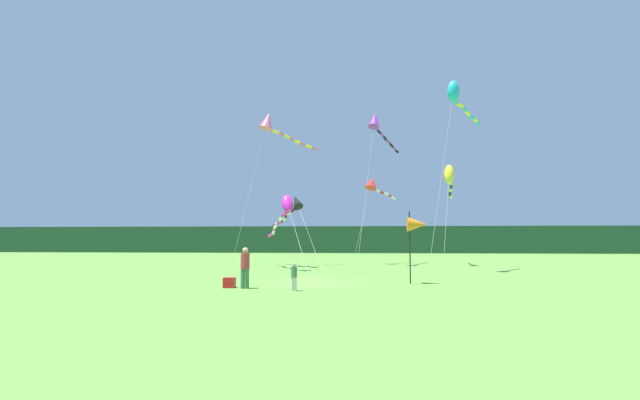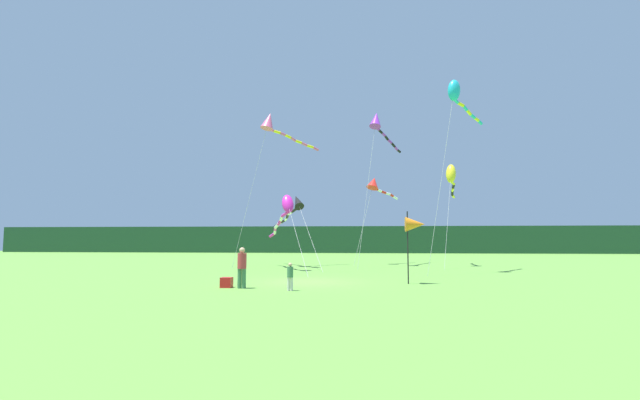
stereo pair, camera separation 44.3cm
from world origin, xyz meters
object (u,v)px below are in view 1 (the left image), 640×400
person_adult (245,265)px  kite_magenta (284,210)px  kite_red (373,184)px  kite_purple (376,123)px  kite_rainbow (271,124)px  cooler_box (229,283)px  banner_flag_pole (417,225)px  kite_black (293,206)px  kite_cyan (456,95)px  person_child (294,275)px  kite_yellow (449,177)px

person_adult → kite_magenta: (-0.17, 11.11, 3.04)m
person_adult → kite_red: kite_red is taller
kite_purple → kite_rainbow: (-8.08, -2.02, -0.35)m
cooler_box → kite_purple: bearing=66.6°
banner_flag_pole → kite_red: bearing=95.2°
kite_black → kite_magenta: bearing=-92.0°
kite_cyan → kite_red: kite_cyan is taller
cooler_box → banner_flag_pole: bearing=16.0°
person_child → banner_flag_pole: 6.60m
person_child → kite_magenta: kite_magenta is taller
banner_flag_pole → kite_black: bearing=122.6°
kite_black → kite_magenta: 3.34m
kite_black → kite_red: (6.10, 4.14, 2.05)m
kite_purple → kite_rainbow: size_ratio=1.03×
person_adult → kite_black: bearing=90.2°
banner_flag_pole → kite_red: (-1.46, 15.95, 3.85)m
person_adult → banner_flag_pole: banner_flag_pole is taller
cooler_box → kite_red: kite_red is taller
cooler_box → kite_red: (6.77, 18.31, 6.36)m
cooler_box → kite_purple: 20.75m
kite_black → kite_yellow: (11.93, 2.24, 2.38)m
kite_rainbow → kite_yellow: bearing=9.4°
banner_flag_pole → kite_black: size_ratio=0.37×
person_adult → person_child: person_adult is taller
kite_purple → kite_cyan: bearing=-53.5°
kite_magenta → cooler_box: bearing=-92.9°
kite_yellow → kite_black: bearing=-169.4°
kite_yellow → kite_magenta: bearing=-155.3°
kite_cyan → person_child: bearing=-129.8°
person_child → kite_purple: 20.50m
kite_magenta → kite_rainbow: size_ratio=0.87×
kite_black → kite_cyan: (11.11, -4.45, 6.73)m
kite_cyan → kite_yellow: kite_cyan is taller
kite_cyan → kite_black: bearing=158.2°
kite_magenta → kite_yellow: (12.05, 5.53, 2.91)m
cooler_box → kite_magenta: bearing=87.1°
cooler_box → kite_cyan: size_ratio=0.04×
kite_cyan → kite_red: bearing=120.2°
banner_flag_pole → kite_red: size_ratio=0.46×
kite_purple → kite_cyan: 8.03m
kite_cyan → cooler_box: bearing=-140.5°
kite_yellow → kite_purple: bearing=-177.5°
kite_cyan → banner_flag_pole: bearing=-115.8°
kite_magenta → kite_rainbow: kite_rainbow is taller
person_adult → cooler_box: person_adult is taller
person_adult → cooler_box: bearing=162.0°
kite_black → kite_yellow: size_ratio=1.15×
banner_flag_pole → kite_magenta: size_ratio=0.33×
kite_black → cooler_box: bearing=-92.7°
person_child → kite_red: 20.50m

